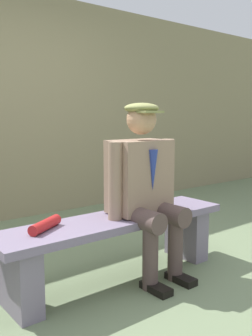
# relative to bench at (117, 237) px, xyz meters

# --- Properties ---
(ground_plane) EXTENTS (30.00, 30.00, 0.00)m
(ground_plane) POSITION_rel_bench_xyz_m (0.00, 0.00, -0.32)
(ground_plane) COLOR #6B7C59
(bench) EXTENTS (1.81, 0.43, 0.47)m
(bench) POSITION_rel_bench_xyz_m (0.00, 0.00, 0.00)
(bench) COLOR slate
(bench) RESTS_ON ground
(seated_man) EXTENTS (0.61, 0.59, 1.29)m
(seated_man) POSITION_rel_bench_xyz_m (-0.21, 0.06, 0.39)
(seated_man) COLOR #92755F
(seated_man) RESTS_ON ground
(rolled_magazine) EXTENTS (0.28, 0.21, 0.07)m
(rolled_magazine) POSITION_rel_bench_xyz_m (0.54, -0.04, 0.18)
(rolled_magazine) COLOR #B21E1E
(rolled_magazine) RESTS_ON bench
(stadium_wall) EXTENTS (12.00, 0.24, 2.60)m
(stadium_wall) POSITION_rel_bench_xyz_m (0.00, -2.18, 0.98)
(stadium_wall) COLOR #897D5B
(stadium_wall) RESTS_ON ground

